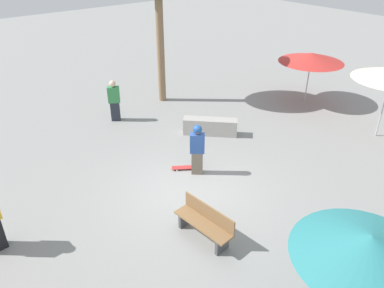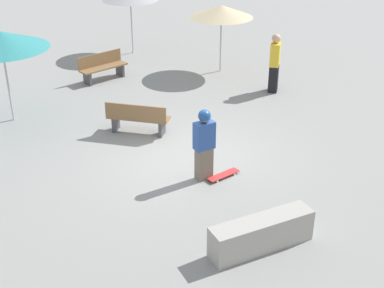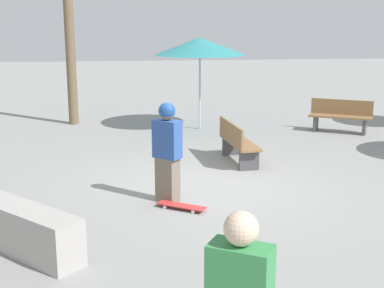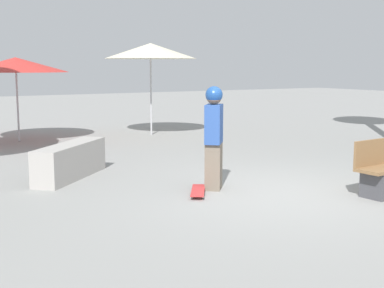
% 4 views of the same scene
% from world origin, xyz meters
% --- Properties ---
extents(ground_plane, '(60.00, 60.00, 0.00)m').
position_xyz_m(ground_plane, '(0.00, 0.00, 0.00)').
color(ground_plane, gray).
extents(skater_main, '(0.49, 0.47, 1.64)m').
position_xyz_m(skater_main, '(-0.77, -0.69, 0.89)').
color(skater_main, '#726656').
rests_on(skater_main, ground_plane).
extents(skateboard, '(0.78, 0.61, 0.07)m').
position_xyz_m(skateboard, '(-0.59, -1.09, 0.06)').
color(skateboard, red).
rests_on(skateboard, ground_plane).
extents(concrete_ledge, '(1.69, 1.71, 0.61)m').
position_xyz_m(concrete_ledge, '(-2.78, -2.37, 0.30)').
color(concrete_ledge, '#A8A39E').
rests_on(concrete_ledge, ground_plane).
extents(bench_near, '(1.61, 1.18, 0.85)m').
position_xyz_m(bench_near, '(4.22, 4.25, 0.43)').
color(bench_near, '#47474C').
rests_on(bench_near, ground_plane).
extents(bench_far, '(0.57, 1.63, 0.85)m').
position_xyz_m(bench_far, '(0.87, 1.58, 0.43)').
color(bench_far, '#47474C').
rests_on(bench_far, ground_plane).
extents(shade_umbrella_teal, '(2.42, 2.42, 2.45)m').
position_xyz_m(shade_umbrella_teal, '(0.60, 5.14, 2.22)').
color(shade_umbrella_teal, '#B7B7BC').
rests_on(shade_umbrella_teal, ground_plane).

